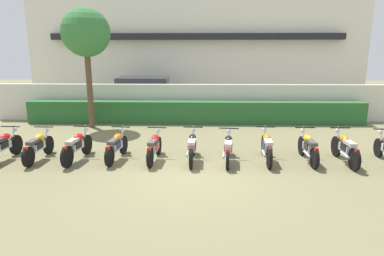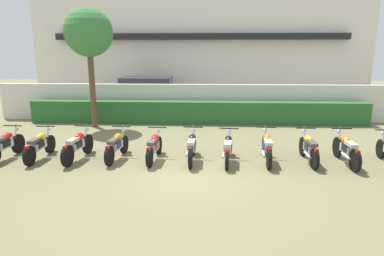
{
  "view_description": "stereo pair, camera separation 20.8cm",
  "coord_description": "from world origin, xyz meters",
  "px_view_note": "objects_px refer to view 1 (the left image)",
  "views": [
    {
      "loc": [
        0.27,
        -8.39,
        3.25
      ],
      "look_at": [
        0.0,
        1.45,
        0.96
      ],
      "focal_mm": 30.89,
      "sensor_mm": 36.0,
      "label": 1
    },
    {
      "loc": [
        0.48,
        -8.38,
        3.25
      ],
      "look_at": [
        0.0,
        1.45,
        0.96
      ],
      "focal_mm": 30.89,
      "sensor_mm": 36.0,
      "label": 2
    }
  ],
  "objects_px": {
    "tree_near_inspector": "(86,34)",
    "motorcycle_in_row_1": "(38,146)",
    "motorcycle_in_row_2": "(77,146)",
    "motorcycle_in_row_6": "(228,148)",
    "parked_car": "(146,95)",
    "motorcycle_in_row_7": "(267,147)",
    "motorcycle_in_row_0": "(3,146)",
    "motorcycle_in_row_5": "(192,147)",
    "motorcycle_in_row_8": "(308,147)",
    "motorcycle_in_row_9": "(345,148)",
    "motorcycle_in_row_3": "(116,146)",
    "motorcycle_in_row_4": "(154,147)"
  },
  "relations": [
    {
      "from": "parked_car",
      "to": "motorcycle_in_row_1",
      "type": "height_order",
      "value": "parked_car"
    },
    {
      "from": "motorcycle_in_row_6",
      "to": "motorcycle_in_row_8",
      "type": "height_order",
      "value": "motorcycle_in_row_8"
    },
    {
      "from": "motorcycle_in_row_0",
      "to": "motorcycle_in_row_2",
      "type": "distance_m",
      "value": 2.24
    },
    {
      "from": "motorcycle_in_row_6",
      "to": "motorcycle_in_row_2",
      "type": "bearing_deg",
      "value": 95.47
    },
    {
      "from": "motorcycle_in_row_5",
      "to": "motorcycle_in_row_7",
      "type": "xyz_separation_m",
      "value": [
        2.24,
        0.06,
        -0.0
      ]
    },
    {
      "from": "motorcycle_in_row_6",
      "to": "motorcycle_in_row_7",
      "type": "distance_m",
      "value": 1.17
    },
    {
      "from": "motorcycle_in_row_7",
      "to": "motorcycle_in_row_0",
      "type": "bearing_deg",
      "value": 94.45
    },
    {
      "from": "tree_near_inspector",
      "to": "motorcycle_in_row_9",
      "type": "bearing_deg",
      "value": -26.5
    },
    {
      "from": "motorcycle_in_row_2",
      "to": "motorcycle_in_row_4",
      "type": "relative_size",
      "value": 1.06
    },
    {
      "from": "parked_car",
      "to": "motorcycle_in_row_3",
      "type": "height_order",
      "value": "parked_car"
    },
    {
      "from": "tree_near_inspector",
      "to": "motorcycle_in_row_8",
      "type": "height_order",
      "value": "tree_near_inspector"
    },
    {
      "from": "motorcycle_in_row_5",
      "to": "motorcycle_in_row_7",
      "type": "relative_size",
      "value": 0.97
    },
    {
      "from": "parked_car",
      "to": "motorcycle_in_row_3",
      "type": "bearing_deg",
      "value": -87.6
    },
    {
      "from": "parked_car",
      "to": "motorcycle_in_row_1",
      "type": "distance_m",
      "value": 8.61
    },
    {
      "from": "motorcycle_in_row_5",
      "to": "motorcycle_in_row_2",
      "type": "bearing_deg",
      "value": 92.13
    },
    {
      "from": "motorcycle_in_row_2",
      "to": "motorcycle_in_row_6",
      "type": "distance_m",
      "value": 4.57
    },
    {
      "from": "motorcycle_in_row_0",
      "to": "motorcycle_in_row_1",
      "type": "relative_size",
      "value": 1.01
    },
    {
      "from": "parked_car",
      "to": "motorcycle_in_row_8",
      "type": "relative_size",
      "value": 2.42
    },
    {
      "from": "motorcycle_in_row_3",
      "to": "motorcycle_in_row_4",
      "type": "xyz_separation_m",
      "value": [
        1.16,
        -0.06,
        -0.0
      ]
    },
    {
      "from": "motorcycle_in_row_2",
      "to": "motorcycle_in_row_8",
      "type": "distance_m",
      "value": 6.97
    },
    {
      "from": "motorcycle_in_row_0",
      "to": "motorcycle_in_row_8",
      "type": "bearing_deg",
      "value": -86.66
    },
    {
      "from": "motorcycle_in_row_1",
      "to": "motorcycle_in_row_8",
      "type": "height_order",
      "value": "motorcycle_in_row_8"
    },
    {
      "from": "motorcycle_in_row_1",
      "to": "motorcycle_in_row_5",
      "type": "bearing_deg",
      "value": -88.96
    },
    {
      "from": "parked_car",
      "to": "motorcycle_in_row_7",
      "type": "distance_m",
      "value": 9.68
    },
    {
      "from": "motorcycle_in_row_3",
      "to": "motorcycle_in_row_4",
      "type": "bearing_deg",
      "value": -86.92
    },
    {
      "from": "motorcycle_in_row_1",
      "to": "motorcycle_in_row_6",
      "type": "distance_m",
      "value": 5.76
    },
    {
      "from": "motorcycle_in_row_1",
      "to": "motorcycle_in_row_7",
      "type": "relative_size",
      "value": 0.95
    },
    {
      "from": "motorcycle_in_row_0",
      "to": "motorcycle_in_row_6",
      "type": "relative_size",
      "value": 0.99
    },
    {
      "from": "tree_near_inspector",
      "to": "motorcycle_in_row_0",
      "type": "relative_size",
      "value": 2.7
    },
    {
      "from": "parked_car",
      "to": "motorcycle_in_row_5",
      "type": "bearing_deg",
      "value": -72.38
    },
    {
      "from": "motorcycle_in_row_0",
      "to": "motorcycle_in_row_1",
      "type": "xyz_separation_m",
      "value": [
        1.05,
        0.04,
        -0.01
      ]
    },
    {
      "from": "motorcycle_in_row_0",
      "to": "motorcycle_in_row_6",
      "type": "xyz_separation_m",
      "value": [
        6.81,
        0.03,
        -0.02
      ]
    },
    {
      "from": "parked_car",
      "to": "motorcycle_in_row_0",
      "type": "xyz_separation_m",
      "value": [
        -2.99,
        -8.42,
        -0.48
      ]
    },
    {
      "from": "parked_car",
      "to": "motorcycle_in_row_5",
      "type": "distance_m",
      "value": 8.8
    },
    {
      "from": "motorcycle_in_row_2",
      "to": "motorcycle_in_row_9",
      "type": "distance_m",
      "value": 8.02
    },
    {
      "from": "motorcycle_in_row_4",
      "to": "motorcycle_in_row_8",
      "type": "xyz_separation_m",
      "value": [
        4.63,
        0.06,
        0.01
      ]
    },
    {
      "from": "parked_car",
      "to": "motorcycle_in_row_7",
      "type": "bearing_deg",
      "value": -59.55
    },
    {
      "from": "motorcycle_in_row_0",
      "to": "motorcycle_in_row_2",
      "type": "xyz_separation_m",
      "value": [
        2.24,
        0.04,
        0.0
      ]
    },
    {
      "from": "tree_near_inspector",
      "to": "motorcycle_in_row_1",
      "type": "distance_m",
      "value": 5.72
    },
    {
      "from": "tree_near_inspector",
      "to": "motorcycle_in_row_1",
      "type": "xyz_separation_m",
      "value": [
        -0.17,
        -4.5,
        -3.51
      ]
    },
    {
      "from": "tree_near_inspector",
      "to": "motorcycle_in_row_9",
      "type": "xyz_separation_m",
      "value": [
        9.05,
        -4.51,
        -3.5
      ]
    },
    {
      "from": "tree_near_inspector",
      "to": "motorcycle_in_row_8",
      "type": "distance_m",
      "value": 9.78
    },
    {
      "from": "motorcycle_in_row_7",
      "to": "motorcycle_in_row_9",
      "type": "xyz_separation_m",
      "value": [
        2.29,
        -0.1,
        0.0
      ]
    },
    {
      "from": "motorcycle_in_row_4",
      "to": "motorcycle_in_row_9",
      "type": "distance_m",
      "value": 5.68
    },
    {
      "from": "motorcycle_in_row_1",
      "to": "motorcycle_in_row_7",
      "type": "xyz_separation_m",
      "value": [
        6.92,
        0.09,
        0.01
      ]
    },
    {
      "from": "parked_car",
      "to": "motorcycle_in_row_1",
      "type": "xyz_separation_m",
      "value": [
        -1.94,
        -8.38,
        -0.49
      ]
    },
    {
      "from": "parked_car",
      "to": "motorcycle_in_row_2",
      "type": "height_order",
      "value": "parked_car"
    },
    {
      "from": "motorcycle_in_row_2",
      "to": "motorcycle_in_row_7",
      "type": "relative_size",
      "value": 0.99
    },
    {
      "from": "motorcycle_in_row_4",
      "to": "motorcycle_in_row_5",
      "type": "relative_size",
      "value": 0.97
    },
    {
      "from": "motorcycle_in_row_1",
      "to": "motorcycle_in_row_7",
      "type": "distance_m",
      "value": 6.92
    }
  ]
}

